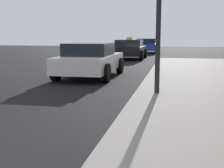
# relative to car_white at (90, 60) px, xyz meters

# --- Properties ---
(car_white) EXTENTS (1.99, 4.01, 1.27)m
(car_white) POSITION_rel_car_white_xyz_m (0.00, 0.00, 0.00)
(car_white) COLOR white
(car_white) RESTS_ON ground_plane
(car_black) EXTENTS (2.07, 4.01, 1.43)m
(car_black) POSITION_rel_car_white_xyz_m (0.13, 9.05, 0.00)
(car_black) COLOR black
(car_black) RESTS_ON ground_plane
(car_blue) EXTENTS (2.07, 4.21, 1.27)m
(car_blue) POSITION_rel_car_white_xyz_m (0.60, 16.45, 0.00)
(car_blue) COLOR #233899
(car_blue) RESTS_ON ground_plane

